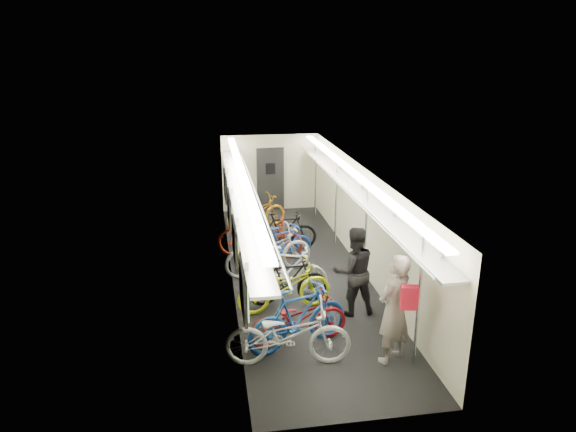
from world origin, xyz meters
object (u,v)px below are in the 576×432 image
object	(u,v)px
passenger_mid	(353,271)
bicycle_0	(288,335)
bicycle_1	(298,317)
backpack	(409,297)
passenger_near	(394,309)

from	to	relation	value
passenger_mid	bicycle_0	bearing A→B (deg)	41.31
bicycle_1	backpack	xyz separation A→B (m)	(1.56, -0.91, 0.71)
bicycle_0	backpack	size ratio (longest dim) A/B	5.36
bicycle_1	passenger_mid	distance (m)	1.65
passenger_near	bicycle_1	bearing A→B (deg)	-53.68
passenger_near	passenger_mid	world-z (taller)	passenger_near
bicycle_0	passenger_mid	distance (m)	2.14
bicycle_1	passenger_mid	xyz separation A→B (m)	(1.25, 1.04, 0.31)
bicycle_0	passenger_near	distance (m)	1.74
bicycle_0	passenger_near	bearing A→B (deg)	-88.87
backpack	passenger_near	bearing A→B (deg)	122.41
passenger_mid	bicycle_1	bearing A→B (deg)	36.02
bicycle_0	passenger_near	size ratio (longest dim) A/B	1.09
backpack	bicycle_0	bearing A→B (deg)	176.60
passenger_near	passenger_mid	xyz separation A→B (m)	(-0.19, 1.66, -0.05)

